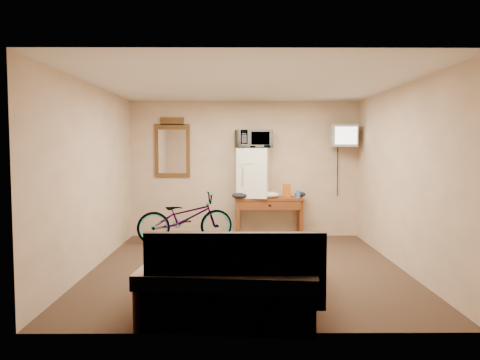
{
  "coord_description": "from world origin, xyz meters",
  "views": [
    {
      "loc": [
        -0.14,
        -6.35,
        1.65
      ],
      "look_at": [
        -0.1,
        0.56,
        1.17
      ],
      "focal_mm": 35.0,
      "sensor_mm": 36.0,
      "label": 1
    }
  ],
  "objects_px": {
    "crt_television": "(344,136)",
    "bicycle": "(185,218)",
    "desk": "(269,205)",
    "blue_cup": "(298,194)",
    "mini_fridge": "(253,173)",
    "wall_mirror": "(172,148)",
    "microwave": "(253,139)",
    "bed": "(235,273)"
  },
  "relations": [
    {
      "from": "crt_television",
      "to": "bicycle",
      "type": "bearing_deg",
      "value": -173.09
    },
    {
      "from": "desk",
      "to": "crt_television",
      "type": "xyz_separation_m",
      "value": [
        1.33,
        0.02,
        1.24
      ]
    },
    {
      "from": "blue_cup",
      "to": "mini_fridge",
      "type": "bearing_deg",
      "value": 171.86
    },
    {
      "from": "wall_mirror",
      "to": "bicycle",
      "type": "bearing_deg",
      "value": -63.82
    },
    {
      "from": "blue_cup",
      "to": "crt_television",
      "type": "distance_m",
      "value": 1.32
    },
    {
      "from": "desk",
      "to": "microwave",
      "type": "xyz_separation_m",
      "value": [
        -0.28,
        0.05,
        1.18
      ]
    },
    {
      "from": "microwave",
      "to": "blue_cup",
      "type": "xyz_separation_m",
      "value": [
        0.8,
        -0.11,
        -0.99
      ]
    },
    {
      "from": "crt_television",
      "to": "bed",
      "type": "xyz_separation_m",
      "value": [
        -1.92,
        -3.39,
        -1.57
      ]
    },
    {
      "from": "microwave",
      "to": "crt_television",
      "type": "xyz_separation_m",
      "value": [
        1.61,
        -0.03,
        0.05
      ]
    },
    {
      "from": "wall_mirror",
      "to": "bicycle",
      "type": "relative_size",
      "value": 0.66
    },
    {
      "from": "desk",
      "to": "crt_television",
      "type": "relative_size",
      "value": 2.11
    },
    {
      "from": "desk",
      "to": "microwave",
      "type": "height_order",
      "value": "microwave"
    },
    {
      "from": "mini_fridge",
      "to": "microwave",
      "type": "height_order",
      "value": "microwave"
    },
    {
      "from": "blue_cup",
      "to": "bicycle",
      "type": "xyz_separation_m",
      "value": [
        -1.99,
        -0.26,
        -0.38
      ]
    },
    {
      "from": "crt_television",
      "to": "desk",
      "type": "bearing_deg",
      "value": -179.2
    },
    {
      "from": "bicycle",
      "to": "mini_fridge",
      "type": "bearing_deg",
      "value": -86.43
    },
    {
      "from": "desk",
      "to": "mini_fridge",
      "type": "relative_size",
      "value": 1.39
    },
    {
      "from": "microwave",
      "to": "crt_television",
      "type": "height_order",
      "value": "crt_television"
    },
    {
      "from": "desk",
      "to": "wall_mirror",
      "type": "bearing_deg",
      "value": 171.33
    },
    {
      "from": "mini_fridge",
      "to": "crt_television",
      "type": "distance_m",
      "value": 1.74
    },
    {
      "from": "mini_fridge",
      "to": "desk",
      "type": "bearing_deg",
      "value": -10.63
    },
    {
      "from": "mini_fridge",
      "to": "bicycle",
      "type": "xyz_separation_m",
      "value": [
        -1.2,
        -0.37,
        -0.76
      ]
    },
    {
      "from": "mini_fridge",
      "to": "bed",
      "type": "xyz_separation_m",
      "value": [
        -0.31,
        -3.42,
        -0.9
      ]
    },
    {
      "from": "mini_fridge",
      "to": "bicycle",
      "type": "relative_size",
      "value": 0.54
    },
    {
      "from": "desk",
      "to": "wall_mirror",
      "type": "distance_m",
      "value": 2.06
    },
    {
      "from": "desk",
      "to": "mini_fridge",
      "type": "xyz_separation_m",
      "value": [
        -0.28,
        0.05,
        0.58
      ]
    },
    {
      "from": "blue_cup",
      "to": "crt_television",
      "type": "xyz_separation_m",
      "value": [
        0.81,
        0.08,
        1.04
      ]
    },
    {
      "from": "blue_cup",
      "to": "bicycle",
      "type": "distance_m",
      "value": 2.05
    },
    {
      "from": "mini_fridge",
      "to": "microwave",
      "type": "bearing_deg",
      "value": 56.24
    },
    {
      "from": "mini_fridge",
      "to": "blue_cup",
      "type": "bearing_deg",
      "value": -8.14
    },
    {
      "from": "crt_television",
      "to": "bed",
      "type": "bearing_deg",
      "value": -119.59
    },
    {
      "from": "wall_mirror",
      "to": "bed",
      "type": "xyz_separation_m",
      "value": [
        1.17,
        -3.64,
        -1.34
      ]
    },
    {
      "from": "microwave",
      "to": "crt_television",
      "type": "relative_size",
      "value": 1.02
    },
    {
      "from": "mini_fridge",
      "to": "blue_cup",
      "type": "distance_m",
      "value": 0.89
    },
    {
      "from": "mini_fridge",
      "to": "bicycle",
      "type": "bearing_deg",
      "value": -162.61
    },
    {
      "from": "desk",
      "to": "crt_television",
      "type": "height_order",
      "value": "crt_television"
    },
    {
      "from": "crt_television",
      "to": "bed",
      "type": "height_order",
      "value": "crt_television"
    },
    {
      "from": "blue_cup",
      "to": "bicycle",
      "type": "height_order",
      "value": "blue_cup"
    },
    {
      "from": "wall_mirror",
      "to": "bicycle",
      "type": "distance_m",
      "value": 1.37
    },
    {
      "from": "wall_mirror",
      "to": "blue_cup",
      "type": "bearing_deg",
      "value": -8.24
    },
    {
      "from": "blue_cup",
      "to": "wall_mirror",
      "type": "xyz_separation_m",
      "value": [
        -2.28,
        0.33,
        0.82
      ]
    },
    {
      "from": "blue_cup",
      "to": "wall_mirror",
      "type": "relative_size",
      "value": 0.12
    }
  ]
}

